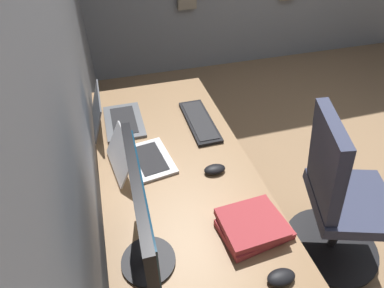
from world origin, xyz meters
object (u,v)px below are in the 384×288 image
Objects in this scene: laptop_left at (138,157)px; keyboard_main at (200,121)px; laptop_leftmost at (113,117)px; monitor_primary at (142,218)px; mouse_spare at (281,277)px; mouse_main at (215,169)px; book_stack_near at (253,226)px; drawer_pedestal at (189,267)px; office_chair at (338,202)px.

keyboard_main is (0.25, -0.39, -0.03)m from laptop_left.
monitor_primary is at bearing -177.45° from laptop_leftmost.
laptop_left is (0.53, -0.05, -0.21)m from monitor_primary.
laptop_leftmost is at bearing 23.31° from mouse_spare.
mouse_spare is at bearing -175.26° from mouse_main.
laptop_leftmost is at bearing 75.43° from keyboard_main.
laptop_leftmost is at bearing 27.49° from book_stack_near.
laptop_left is 0.82m from mouse_spare.
monitor_primary is at bearing 150.88° from keyboard_main.
laptop_left is at bearing 20.29° from drawer_pedestal.
keyboard_main is at bearing -57.53° from laptop_left.
office_chair is (-0.30, -1.01, -0.32)m from laptop_left.
drawer_pedestal is 0.88m from office_chair.
laptop_left is at bearing -4.92° from monitor_primary.
book_stack_near is at bearing 108.08° from office_chair.
monitor_primary is 0.57m from laptop_left.
monitor_primary reaches higher than drawer_pedestal.
mouse_spare is (-0.57, -0.05, 0.00)m from mouse_main.
laptop_leftmost is (0.90, 0.04, -0.21)m from monitor_primary.
laptop_leftmost reaches higher than mouse_main.
mouse_main is at bearing -40.19° from drawer_pedestal.
laptop_left is 3.09× the size of mouse_spare.
drawer_pedestal is at bearing -163.17° from laptop_leftmost.
laptop_leftmost reaches higher than laptop_left.
monitor_primary is at bearing 127.22° from drawer_pedestal.
mouse_main is at bearing -114.57° from laptop_left.
monitor_primary is 0.92m from laptop_leftmost.
laptop_leftmost is 0.67m from mouse_main.
office_chair is (0.42, -0.62, -0.29)m from mouse_spare.
laptop_left reaches higher than mouse_main.
laptop_left is 0.33× the size of office_chair.
office_chair is at bearing -102.56° from mouse_main.
drawer_pedestal is 2.43× the size of book_stack_near.
keyboard_main is at bearing -1.02° from book_stack_near.
laptop_left is at bearing 28.00° from mouse_spare.
laptop_leftmost reaches higher than mouse_spare.
book_stack_near reaches higher than keyboard_main.
monitor_primary is 1.80× the size of book_stack_near.
mouse_main is (-0.15, -0.34, -0.03)m from laptop_left.
book_stack_near is at bearing -152.51° from laptop_leftmost.
laptop_left is (0.39, 0.14, 0.43)m from drawer_pedestal.
mouse_spare is (-0.20, -0.43, -0.24)m from monitor_primary.
monitor_primary is 1.20m from office_chair.
book_stack_near is (-0.36, -0.03, 0.01)m from mouse_main.
keyboard_main is 4.04× the size of mouse_spare.
mouse_main is at bearing -45.71° from monitor_primary.
monitor_primary reaches higher than office_chair.
mouse_spare reaches higher than drawer_pedestal.
book_stack_near is at bearing -87.65° from monitor_primary.
laptop_left reaches higher than drawer_pedestal.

